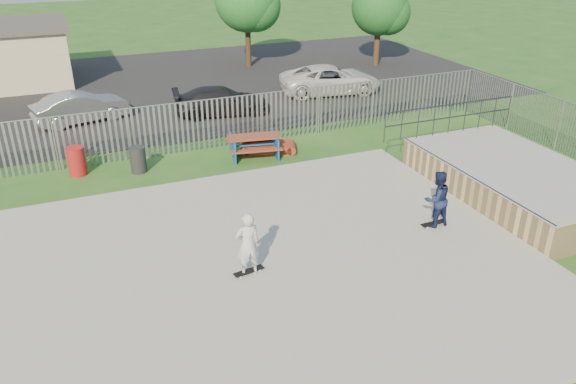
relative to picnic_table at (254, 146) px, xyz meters
name	(u,v)px	position (x,y,z in m)	size (l,w,h in m)	color
ground	(249,274)	(-2.78, -7.56, -0.42)	(120.00, 120.00, 0.00)	#25581E
concrete_slab	(249,272)	(-2.78, -7.56, -0.34)	(15.00, 12.00, 0.15)	#A0A09B
quarter_pipe	(515,180)	(6.72, -6.52, 0.14)	(5.50, 7.05, 2.19)	tan
fence	(232,167)	(-1.78, -2.97, 0.58)	(26.04, 16.02, 2.00)	gray
picnic_table	(254,146)	(0.00, 0.00, 0.00)	(2.20, 1.92, 0.82)	brown
funbox	(268,148)	(0.66, 0.19, -0.24)	(1.99, 1.48, 0.36)	maroon
trash_bin_red	(77,161)	(-6.38, 0.74, 0.10)	(0.62, 0.62, 1.03)	maroon
trash_bin_grey	(138,160)	(-4.33, 0.16, 0.05)	(0.57, 0.57, 0.94)	#242427
parking_lot	(135,89)	(-2.78, 11.44, -0.41)	(40.00, 18.00, 0.02)	black
car_silver	(81,107)	(-5.78, 6.76, 0.28)	(1.44, 4.12, 1.36)	#B4B3B9
car_dark	(221,101)	(0.32, 5.45, 0.24)	(1.79, 4.40, 1.28)	black
car_white	(331,80)	(6.59, 6.72, 0.33)	(2.41, 5.22, 1.45)	silver
tree_right	(379,7)	(12.14, 11.49, 3.06)	(3.35, 3.35, 5.18)	#45331B
skateboard_a	(434,224)	(2.95, -7.42, -0.23)	(0.81, 0.23, 0.08)	black
skateboard_b	(249,272)	(-2.85, -7.71, -0.23)	(0.82, 0.34, 0.08)	black
skater_navy	(437,199)	(2.95, -7.42, 0.58)	(0.83, 0.64, 1.70)	#151D42
skater_white	(248,244)	(-2.85, -7.71, 0.58)	(0.62, 0.41, 1.70)	silver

